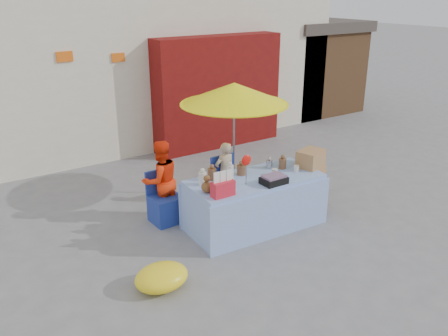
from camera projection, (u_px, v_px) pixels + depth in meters
ground at (248, 240)px, 7.25m from camera, size 80.00×80.00×0.00m
backdrop at (93, 9)px, 12.24m from camera, size 14.00×8.00×7.80m
market_table at (254, 202)px, 7.53m from camera, size 2.23×1.13×1.32m
chair_left at (166, 207)px, 7.76m from camera, size 0.49×0.48×0.85m
chair_right at (229, 190)px, 8.41m from camera, size 0.49×0.48×0.85m
vendor_orange at (161, 181)px, 7.71m from camera, size 0.67×0.53×1.35m
vendor_beige at (225, 172)px, 8.40m from camera, size 0.41×0.28×1.10m
umbrella at (234, 94)px, 8.20m from camera, size 1.90×1.90×2.09m
box_stack at (309, 184)px, 8.00m from camera, size 0.61×0.55×1.12m
tarp_bundle at (162, 277)px, 6.05m from camera, size 0.88×0.80×0.32m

